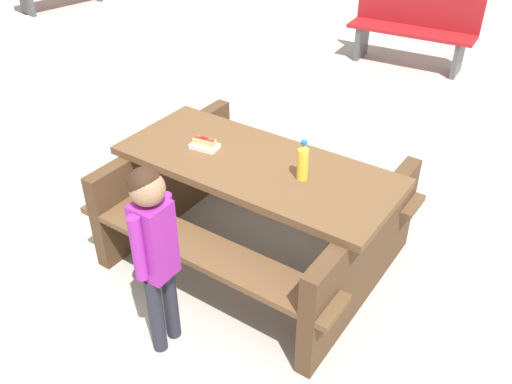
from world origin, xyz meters
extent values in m
plane|color=#B7B2A8|center=(0.00, 0.00, 0.00)|extent=(30.00, 30.00, 0.00)
cube|color=brown|center=(0.00, 0.00, 0.72)|extent=(1.80, 0.76, 0.05)
cube|color=brown|center=(0.00, 0.56, 0.43)|extent=(1.80, 0.28, 0.04)
cube|color=brown|center=(0.00, -0.56, 0.43)|extent=(1.80, 0.28, 0.04)
cube|color=#4D3520|center=(0.78, 0.00, 0.35)|extent=(0.10, 1.40, 0.70)
cube|color=#4D3520|center=(-0.78, 0.00, 0.35)|extent=(0.10, 1.40, 0.70)
cylinder|color=yellow|center=(-0.33, 0.00, 0.85)|extent=(0.07, 0.07, 0.20)
cone|color=yellow|center=(-0.33, 0.00, 0.97)|extent=(0.06, 0.06, 0.04)
cylinder|color=blue|center=(-0.33, 0.00, 1.00)|extent=(0.04, 0.04, 0.02)
cube|color=white|center=(0.38, 0.04, 0.77)|extent=(0.19, 0.13, 0.03)
cube|color=#D8B272|center=(0.38, 0.04, 0.80)|extent=(0.16, 0.07, 0.04)
cylinder|color=maroon|center=(0.38, 0.04, 0.82)|extent=(0.14, 0.05, 0.03)
ellipsoid|color=maroon|center=(0.38, 0.04, 0.83)|extent=(0.07, 0.03, 0.01)
cylinder|color=#262633|center=(-0.01, 0.87, 0.27)|extent=(0.08, 0.08, 0.53)
cylinder|color=#262633|center=(-0.01, 0.99, 0.27)|extent=(0.08, 0.08, 0.53)
cube|color=purple|center=(-0.01, 0.93, 0.76)|extent=(0.17, 0.18, 0.45)
cylinder|color=purple|center=(-0.01, 0.82, 0.78)|extent=(0.07, 0.07, 0.38)
cylinder|color=purple|center=(-0.01, 1.04, 0.78)|extent=(0.07, 0.07, 0.38)
sphere|color=#997051|center=(-0.01, 0.93, 1.07)|extent=(0.18, 0.18, 0.18)
sphere|color=#331E14|center=(0.01, 0.93, 1.09)|extent=(0.17, 0.17, 0.17)
cube|color=maroon|center=(0.47, -3.99, 0.43)|extent=(1.53, 0.52, 0.04)
cube|color=maroon|center=(0.49, -4.17, 0.65)|extent=(1.50, 0.16, 0.40)
cube|color=#4C4C51|center=(1.07, -3.95, 0.21)|extent=(0.09, 0.36, 0.41)
cube|color=#4C4C51|center=(-0.13, -4.04, 0.21)|extent=(0.09, 0.36, 0.41)
cube|color=#4C4C51|center=(6.15, -2.71, 0.21)|extent=(0.36, 0.12, 0.41)
camera|label=1|loc=(-1.65, 2.42, 2.52)|focal=38.32mm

